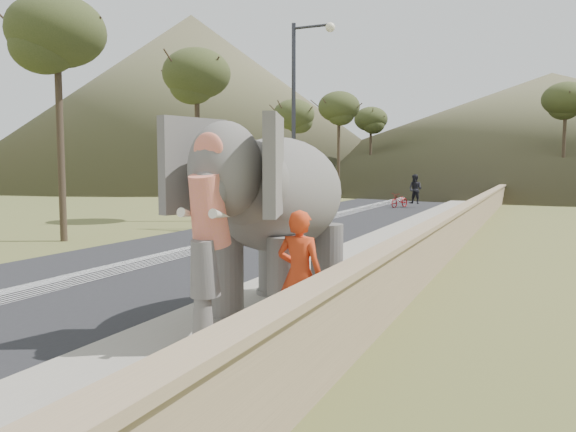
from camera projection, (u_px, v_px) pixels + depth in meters
name	position (u px, v px, depth m)	size (l,w,h in m)	color
ground	(274.00, 320.00, 9.15)	(160.00, 160.00, 0.00)	olive
road	(268.00, 235.00, 20.27)	(7.00, 120.00, 0.03)	black
median	(268.00, 232.00, 20.27)	(0.35, 120.00, 0.22)	black
walkway	(406.00, 241.00, 18.24)	(3.00, 120.00, 0.15)	#9E9687
parapet	(459.00, 228.00, 17.53)	(0.30, 120.00, 1.10)	tan
lamppost	(301.00, 105.00, 21.83)	(1.76, 0.36, 8.00)	#2A2A2F
signboard	(297.00, 188.00, 21.33)	(0.60, 0.08, 2.40)	#2D2D33
hill_left	(192.00, 101.00, 73.60)	(60.00, 60.00, 22.00)	brown
hill_far	(550.00, 130.00, 70.19)	(80.00, 80.00, 14.00)	brown
elephant_and_man	(280.00, 220.00, 9.16)	(2.34, 4.15, 2.97)	slate
motorcyclist	(408.00, 194.00, 33.23)	(1.98, 1.75, 2.00)	maroon
trees	(496.00, 143.00, 34.71)	(47.50, 42.24, 8.95)	#473828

